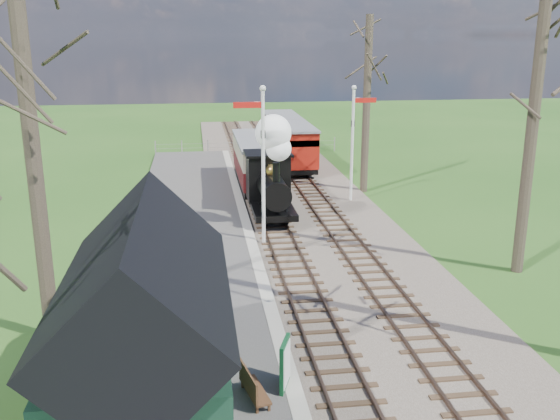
{
  "coord_description": "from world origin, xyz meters",
  "views": [
    {
      "loc": [
        -3.21,
        -7.2,
        7.99
      ],
      "look_at": [
        -0.14,
        15.34,
        1.6
      ],
      "focal_mm": 40.0,
      "sensor_mm": 36.0,
      "label": 1
    }
  ],
  "objects_px": {
    "bench": "(251,386)",
    "locomotive": "(271,174)",
    "station_shed": "(147,341)",
    "coach": "(258,160)",
    "semaphore_far": "(354,135)",
    "semaphore_near": "(261,155)",
    "sign_board": "(285,364)",
    "red_carriage_a": "(294,147)",
    "red_carriage_b": "(282,133)"
  },
  "relations": [
    {
      "from": "semaphore_near",
      "to": "red_carriage_a",
      "type": "distance_m",
      "value": 13.82
    },
    {
      "from": "semaphore_far",
      "to": "locomotive",
      "type": "relative_size",
      "value": 1.21
    },
    {
      "from": "locomotive",
      "to": "bench",
      "type": "height_order",
      "value": "locomotive"
    },
    {
      "from": "coach",
      "to": "red_carriage_b",
      "type": "height_order",
      "value": "coach"
    },
    {
      "from": "coach",
      "to": "locomotive",
      "type": "bearing_deg",
      "value": -90.11
    },
    {
      "from": "red_carriage_b",
      "to": "bench",
      "type": "height_order",
      "value": "red_carriage_b"
    },
    {
      "from": "coach",
      "to": "red_carriage_b",
      "type": "distance_m",
      "value": 9.83
    },
    {
      "from": "semaphore_far",
      "to": "red_carriage_b",
      "type": "distance_m",
      "value": 12.99
    },
    {
      "from": "station_shed",
      "to": "bench",
      "type": "xyz_separation_m",
      "value": [
        2.1,
        0.95,
        -1.73
      ]
    },
    {
      "from": "bench",
      "to": "coach",
      "type": "bearing_deg",
      "value": 83.84
    },
    {
      "from": "semaphore_near",
      "to": "semaphore_far",
      "type": "bearing_deg",
      "value": 49.4
    },
    {
      "from": "semaphore_near",
      "to": "red_carriage_b",
      "type": "xyz_separation_m",
      "value": [
        3.37,
        18.75,
        -2.05
      ]
    },
    {
      "from": "semaphore_near",
      "to": "red_carriage_a",
      "type": "relative_size",
      "value": 1.15
    },
    {
      "from": "station_shed",
      "to": "sign_board",
      "type": "bearing_deg",
      "value": 24.94
    },
    {
      "from": "station_shed",
      "to": "red_carriage_b",
      "type": "xyz_separation_m",
      "value": [
        6.9,
        30.75,
        -0.7
      ]
    },
    {
      "from": "station_shed",
      "to": "semaphore_far",
      "type": "xyz_separation_m",
      "value": [
        8.67,
        18.0,
        1.08
      ]
    },
    {
      "from": "station_shed",
      "to": "red_carriage_a",
      "type": "bearing_deg",
      "value": 74.72
    },
    {
      "from": "sign_board",
      "to": "bench",
      "type": "relative_size",
      "value": 0.9
    },
    {
      "from": "red_carriage_b",
      "to": "red_carriage_a",
      "type": "bearing_deg",
      "value": -90.0
    },
    {
      "from": "semaphore_far",
      "to": "sign_board",
      "type": "height_order",
      "value": "semaphore_far"
    },
    {
      "from": "locomotive",
      "to": "red_carriage_a",
      "type": "xyz_separation_m",
      "value": [
        2.61,
        10.05,
        -0.6
      ]
    },
    {
      "from": "red_carriage_a",
      "to": "bench",
      "type": "bearing_deg",
      "value": -101.16
    },
    {
      "from": "bench",
      "to": "locomotive",
      "type": "bearing_deg",
      "value": 81.29
    },
    {
      "from": "semaphore_far",
      "to": "station_shed",
      "type": "bearing_deg",
      "value": -115.72
    },
    {
      "from": "coach",
      "to": "sign_board",
      "type": "height_order",
      "value": "coach"
    },
    {
      "from": "sign_board",
      "to": "locomotive",
      "type": "bearing_deg",
      "value": 84.33
    },
    {
      "from": "sign_board",
      "to": "station_shed",
      "type": "bearing_deg",
      "value": -155.06
    },
    {
      "from": "semaphore_near",
      "to": "station_shed",
      "type": "bearing_deg",
      "value": -106.38
    },
    {
      "from": "semaphore_far",
      "to": "sign_board",
      "type": "relative_size",
      "value": 4.86
    },
    {
      "from": "semaphore_far",
      "to": "bench",
      "type": "relative_size",
      "value": 4.37
    },
    {
      "from": "station_shed",
      "to": "sign_board",
      "type": "xyz_separation_m",
      "value": [
        2.91,
        1.35,
        -1.48
      ]
    },
    {
      "from": "red_carriage_a",
      "to": "bench",
      "type": "relative_size",
      "value": 4.12
    },
    {
      "from": "coach",
      "to": "red_carriage_a",
      "type": "bearing_deg",
      "value": 56.86
    },
    {
      "from": "locomotive",
      "to": "sign_board",
      "type": "bearing_deg",
      "value": -95.67
    },
    {
      "from": "station_shed",
      "to": "coach",
      "type": "xyz_separation_m",
      "value": [
        4.3,
        21.27,
        -0.68
      ]
    },
    {
      "from": "locomotive",
      "to": "red_carriage_b",
      "type": "bearing_deg",
      "value": 80.46
    },
    {
      "from": "semaphore_far",
      "to": "coach",
      "type": "bearing_deg",
      "value": 143.27
    },
    {
      "from": "semaphore_far",
      "to": "red_carriage_a",
      "type": "distance_m",
      "value": 7.67
    },
    {
      "from": "locomotive",
      "to": "red_carriage_b",
      "type": "height_order",
      "value": "locomotive"
    },
    {
      "from": "semaphore_near",
      "to": "sign_board",
      "type": "relative_size",
      "value": 5.28
    },
    {
      "from": "sign_board",
      "to": "coach",
      "type": "bearing_deg",
      "value": 86.02
    },
    {
      "from": "red_carriage_a",
      "to": "sign_board",
      "type": "bearing_deg",
      "value": -99.47
    },
    {
      "from": "semaphore_near",
      "to": "sign_board",
      "type": "xyz_separation_m",
      "value": [
        -0.62,
        -10.65,
        -2.83
      ]
    },
    {
      "from": "semaphore_near",
      "to": "sign_board",
      "type": "bearing_deg",
      "value": -93.31
    },
    {
      "from": "semaphore_near",
      "to": "bench",
      "type": "bearing_deg",
      "value": -97.35
    },
    {
      "from": "station_shed",
      "to": "red_carriage_a",
      "type": "distance_m",
      "value": 26.18
    },
    {
      "from": "station_shed",
      "to": "semaphore_far",
      "type": "relative_size",
      "value": 1.1
    },
    {
      "from": "semaphore_near",
      "to": "coach",
      "type": "relative_size",
      "value": 0.82
    },
    {
      "from": "semaphore_far",
      "to": "red_carriage_a",
      "type": "bearing_deg",
      "value": 103.76
    },
    {
      "from": "coach",
      "to": "bench",
      "type": "distance_m",
      "value": 20.46
    }
  ]
}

